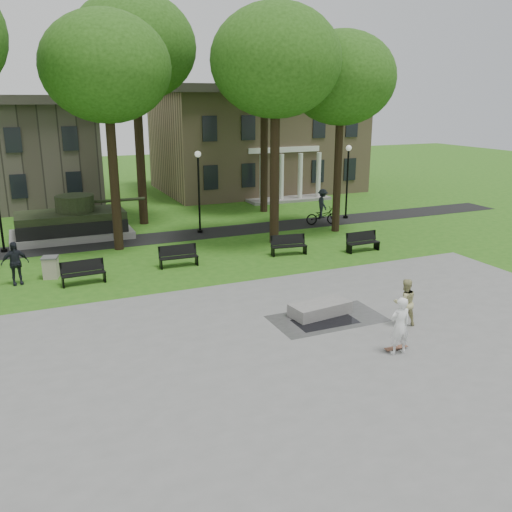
{
  "coord_description": "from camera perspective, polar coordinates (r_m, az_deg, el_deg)",
  "views": [
    {
      "loc": [
        -8.79,
        -17.33,
        7.52
      ],
      "look_at": [
        -0.38,
        2.03,
        1.4
      ],
      "focal_mm": 38.0,
      "sensor_mm": 36.0,
      "label": 1
    }
  ],
  "objects": [
    {
      "name": "tree_2",
      "position": [
        28.67,
        2.09,
        19.75
      ],
      "size": [
        6.6,
        6.6,
        12.16
      ],
      "color": "black",
      "rests_on": "ground"
    },
    {
      "name": "puddle",
      "position": [
        19.3,
        7.31,
        -6.84
      ],
      "size": [
        2.2,
        1.2,
        0.0
      ],
      "primitive_type": "cube",
      "color": "black",
      "rests_on": "plaza"
    },
    {
      "name": "skateboarder",
      "position": [
        17.07,
        14.89,
        -7.11
      ],
      "size": [
        0.7,
        0.49,
        1.83
      ],
      "primitive_type": "imported",
      "rotation": [
        0.0,
        0.0,
        3.07
      ],
      "color": "white",
      "rests_on": "plaza"
    },
    {
      "name": "tank_monument",
      "position": [
        32.12,
        -18.81,
        3.32
      ],
      "size": [
        7.45,
        3.4,
        2.4
      ],
      "color": "gray",
      "rests_on": "ground"
    },
    {
      "name": "tree_5",
      "position": [
        37.19,
        0.9,
        19.48
      ],
      "size": [
        6.4,
        6.4,
        12.44
      ],
      "color": "black",
      "rests_on": "ground"
    },
    {
      "name": "tree_3",
      "position": [
        31.67,
        9.0,
        17.93
      ],
      "size": [
        6.0,
        6.0,
        11.19
      ],
      "color": "black",
      "rests_on": "ground"
    },
    {
      "name": "tree_1",
      "position": [
        28.2,
        -15.51,
        18.53
      ],
      "size": [
        6.2,
        6.2,
        11.63
      ],
      "color": "black",
      "rests_on": "ground"
    },
    {
      "name": "park_bench_3",
      "position": [
        28.31,
        11.13,
        1.55
      ],
      "size": [
        1.81,
        0.55,
        1.0
      ],
      "rotation": [
        0.0,
        0.0,
        0.02
      ],
      "color": "black",
      "rests_on": "ground"
    },
    {
      "name": "friend_watching",
      "position": [
        19.24,
        15.39,
        -4.72
      ],
      "size": [
        0.92,
        0.78,
        1.67
      ],
      "primitive_type": "imported",
      "rotation": [
        0.0,
        0.0,
        2.94
      ],
      "color": "tan",
      "rests_on": "plaza"
    },
    {
      "name": "park_bench_1",
      "position": [
        25.49,
        -8.2,
        0.07
      ],
      "size": [
        1.81,
        0.59,
        1.0
      ],
      "rotation": [
        0.0,
        0.0,
        -0.04
      ],
      "color": "black",
      "rests_on": "ground"
    },
    {
      "name": "plaza",
      "position": [
        16.91,
        10.93,
        -10.53
      ],
      "size": [
        22.0,
        16.0,
        0.02
      ],
      "primitive_type": "cube",
      "color": "gray",
      "rests_on": "ground"
    },
    {
      "name": "lamp_right",
      "position": [
        35.68,
        9.61,
        8.33
      ],
      "size": [
        0.36,
        0.36,
        4.73
      ],
      "color": "black",
      "rests_on": "ground"
    },
    {
      "name": "footpath",
      "position": [
        31.53,
        -6.6,
        2.27
      ],
      "size": [
        44.0,
        2.6,
        0.01
      ],
      "primitive_type": "cube",
      "color": "black",
      "rests_on": "ground"
    },
    {
      "name": "concrete_block",
      "position": [
        19.79,
        6.74,
        -5.52
      ],
      "size": [
        2.31,
        1.26,
        0.45
      ],
      "primitive_type": "cube",
      "rotation": [
        0.0,
        0.0,
        0.12
      ],
      "color": "gray",
      "rests_on": "plaza"
    },
    {
      "name": "trash_bin",
      "position": [
        25.23,
        -20.8,
        -1.11
      ],
      "size": [
        0.81,
        0.81,
        0.96
      ],
      "rotation": [
        0.0,
        0.0,
        -0.26
      ],
      "color": "#BFB19D",
      "rests_on": "ground"
    },
    {
      "name": "park_bench_0",
      "position": [
        23.98,
        -17.74,
        -1.59
      ],
      "size": [
        1.82,
        0.61,
        1.0
      ],
      "rotation": [
        0.0,
        0.0,
        0.05
      ],
      "color": "black",
      "rests_on": "ground"
    },
    {
      "name": "skateboard",
      "position": [
        17.67,
        14.52,
        -9.39
      ],
      "size": [
        0.78,
        0.21,
        0.07
      ],
      "primitive_type": "cube",
      "rotation": [
        0.0,
        0.0,
        0.02
      ],
      "color": "brown",
      "rests_on": "plaza"
    },
    {
      "name": "building_right",
      "position": [
        47.34,
        -0.03,
        12.32
      ],
      "size": [
        17.0,
        12.0,
        8.6
      ],
      "color": "#9E8460",
      "rests_on": "ground"
    },
    {
      "name": "tree_4",
      "position": [
        34.14,
        -12.74,
        20.62
      ],
      "size": [
        7.2,
        7.2,
        13.5
      ],
      "color": "black",
      "rests_on": "ground"
    },
    {
      "name": "cyclist",
      "position": [
        33.97,
        6.99,
        4.83
      ],
      "size": [
        2.13,
        1.26,
        2.22
      ],
      "rotation": [
        0.0,
        0.0,
        1.35
      ],
      "color": "black",
      "rests_on": "ground"
    },
    {
      "name": "pedestrian_walker",
      "position": [
        24.77,
        -24.03,
        -0.7
      ],
      "size": [
        1.15,
        0.61,
        1.86
      ],
      "primitive_type": "imported",
      "rotation": [
        0.0,
        0.0,
        0.14
      ],
      "color": "black",
      "rests_on": "ground"
    },
    {
      "name": "park_bench_2",
      "position": [
        27.19,
        3.41,
        1.23
      ],
      "size": [
        1.84,
        0.77,
        1.0
      ],
      "rotation": [
        0.0,
        0.0,
        -0.14
      ],
      "color": "black",
      "rests_on": "ground"
    },
    {
      "name": "lamp_mid",
      "position": [
        31.41,
        -6.05,
        7.42
      ],
      "size": [
        0.36,
        0.36,
        4.73
      ],
      "color": "black",
      "rests_on": "ground"
    },
    {
      "name": "ground",
      "position": [
        20.84,
        3.21,
        -5.01
      ],
      "size": [
        120.0,
        120.0,
        0.0
      ],
      "primitive_type": "plane",
      "color": "#285C15",
      "rests_on": "ground"
    }
  ]
}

